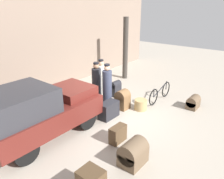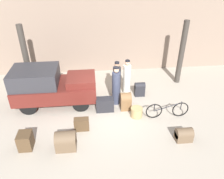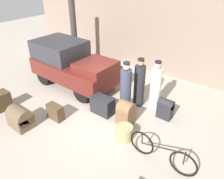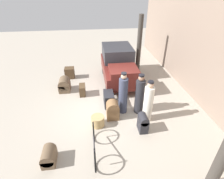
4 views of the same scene
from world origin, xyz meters
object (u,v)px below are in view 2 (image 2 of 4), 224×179
at_px(conductor_in_dark_uniform, 116,87).
at_px(truck, 51,85).
at_px(trunk_umber_medium, 25,141).
at_px(suitcase_black_upright, 126,101).
at_px(porter_standing_middle, 127,78).
at_px(suitcase_tan_flat, 105,104).
at_px(wicker_basket, 137,112).
at_px(trunk_large_brown, 82,124).
at_px(trunk_wicker_pale, 140,89).
at_px(porter_with_bicycle, 117,81).
at_px(trunk_barrel_dark, 66,141).
at_px(suitcase_small_leather, 184,135).
at_px(bicycle, 167,110).

bearing_deg(conductor_in_dark_uniform, truck, 174.24).
height_order(trunk_umber_medium, suitcase_black_upright, suitcase_black_upright).
relative_size(porter_standing_middle, suitcase_tan_flat, 2.28).
height_order(truck, wicker_basket, truck).
distance_m(trunk_large_brown, trunk_umber_medium, 2.00).
bearing_deg(truck, trunk_umber_medium, -102.09).
relative_size(trunk_large_brown, trunk_wicker_pale, 0.81).
xyz_separation_m(porter_with_bicycle, trunk_umber_medium, (-3.46, -3.03, -0.48)).
distance_m(suitcase_tan_flat, trunk_umber_medium, 3.39).
distance_m(conductor_in_dark_uniform, trunk_barrel_dark, 3.27).
bearing_deg(suitcase_black_upright, trunk_large_brown, -147.00).
bearing_deg(wicker_basket, trunk_wicker_pale, 73.94).
distance_m(truck, porter_standing_middle, 3.44).
xyz_separation_m(trunk_barrel_dark, trunk_umber_medium, (-1.35, 0.15, -0.01)).
bearing_deg(trunk_barrel_dark, wicker_basket, 28.46).
distance_m(porter_with_bicycle, suitcase_black_upright, 1.20).
bearing_deg(trunk_umber_medium, trunk_large_brown, 21.37).
xyz_separation_m(porter_with_bicycle, suitcase_black_upright, (0.25, -1.10, -0.40)).
relative_size(porter_with_bicycle, suitcase_small_leather, 2.98).
bearing_deg(trunk_umber_medium, truck, 77.91).
relative_size(wicker_basket, trunk_barrel_dark, 0.70).
bearing_deg(porter_standing_middle, bicycle, -57.40).
distance_m(porter_standing_middle, suitcase_black_upright, 1.38).
height_order(truck, trunk_umber_medium, truck).
bearing_deg(suitcase_tan_flat, porter_with_bicycle, 61.01).
xyz_separation_m(bicycle, porter_standing_middle, (-1.32, 2.07, 0.43)).
height_order(bicycle, trunk_umber_medium, bicycle).
bearing_deg(porter_standing_middle, suitcase_small_leather, -66.21).
relative_size(truck, bicycle, 1.96).
relative_size(truck, porter_with_bicycle, 2.03).
distance_m(trunk_barrel_dark, suitcase_tan_flat, 2.50).
height_order(wicker_basket, trunk_barrel_dark, trunk_barrel_dark).
height_order(wicker_basket, trunk_umber_medium, trunk_umber_medium).
relative_size(suitcase_small_leather, suitcase_black_upright, 0.76).
bearing_deg(wicker_basket, trunk_large_brown, -164.86).
bearing_deg(wicker_basket, trunk_umber_medium, -161.95).
xyz_separation_m(porter_with_bicycle, trunk_barrel_dark, (-2.11, -3.18, -0.47)).
height_order(porter_with_bicycle, suitcase_small_leather, porter_with_bicycle).
distance_m(wicker_basket, conductor_in_dark_uniform, 1.42).
bearing_deg(porter_with_bicycle, trunk_umber_medium, -138.78).
bearing_deg(suitcase_small_leather, suitcase_black_upright, 129.67).
distance_m(conductor_in_dark_uniform, trunk_umber_medium, 4.15).
bearing_deg(suitcase_small_leather, trunk_umber_medium, 178.06).
distance_m(trunk_large_brown, trunk_wicker_pale, 3.44).
xyz_separation_m(truck, suitcase_small_leather, (4.89, -2.86, -0.67)).
bearing_deg(suitcase_black_upright, truck, 166.69).
height_order(wicker_basket, suitcase_black_upright, suitcase_black_upright).
bearing_deg(trunk_barrel_dark, bicycle, 18.33).
bearing_deg(porter_standing_middle, trunk_umber_medium, -140.85).
xyz_separation_m(trunk_barrel_dark, suitcase_tan_flat, (1.46, 2.02, -0.02)).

